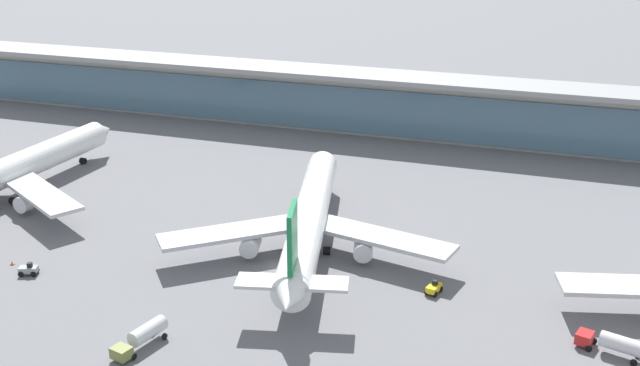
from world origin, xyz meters
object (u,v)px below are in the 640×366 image
airliner_centre_stand (309,220)px  service_truck_mid_apron_olive (142,336)px  service_truck_by_tail_yellow (434,288)px  service_truck_on_taxiway_red (614,343)px  service_truck_near_nose_grey (29,270)px  safety_cone_bravo (12,263)px  airliner_left_stand (4,173)px

airliner_centre_stand → service_truck_mid_apron_olive: 36.87m
service_truck_by_tail_yellow → service_truck_on_taxiway_red: (25.08, -8.79, 0.83)m
service_truck_near_nose_grey → safety_cone_bravo: service_truck_near_nose_grey is taller
airliner_centre_stand → service_truck_on_taxiway_red: 50.82m
service_truck_near_nose_grey → service_truck_mid_apron_olive: bearing=-24.2°
service_truck_mid_apron_olive → safety_cone_bravo: size_ratio=12.70×
airliner_left_stand → service_truck_near_nose_grey: (24.67, -25.19, -4.42)m
airliner_left_stand → service_truck_near_nose_grey: bearing=-45.6°
airliner_left_stand → safety_cone_bravo: airliner_left_stand is taller
airliner_left_stand → airliner_centre_stand: (63.23, -2.58, 0.00)m
airliner_centre_stand → service_truck_near_nose_grey: bearing=-149.6°
service_truck_near_nose_grey → airliner_left_stand: bearing=134.4°
airliner_centre_stand → service_truck_on_taxiway_red: airliner_centre_stand is taller
airliner_centre_stand → airliner_left_stand: bearing=177.7°
airliner_left_stand → service_truck_near_nose_grey: 35.53m
service_truck_near_nose_grey → service_truck_by_tail_yellow: same height
airliner_left_stand → airliner_centre_stand: size_ratio=1.01×
service_truck_near_nose_grey → safety_cone_bravo: bearing=157.5°
airliner_left_stand → safety_cone_bravo: (19.86, -23.20, -4.97)m
service_truck_mid_apron_olive → service_truck_on_taxiway_red: 61.34m
airliner_centre_stand → service_truck_near_nose_grey: 44.92m
airliner_left_stand → service_truck_by_tail_yellow: 86.68m
airliner_left_stand → service_truck_on_taxiway_red: size_ratio=7.10×
safety_cone_bravo → airliner_centre_stand: bearing=25.4°
airliner_centre_stand → service_truck_mid_apron_olive: (-10.92, -35.03, -3.58)m
airliner_left_stand → service_truck_near_nose_grey: airliner_left_stand is taller
airliner_left_stand → service_truck_mid_apron_olive: airliner_left_stand is taller
airliner_centre_stand → service_truck_near_nose_grey: size_ratio=19.11×
service_truck_near_nose_grey → service_truck_by_tail_yellow: 62.87m
service_truck_on_taxiway_red → service_truck_mid_apron_olive: bearing=-163.0°
airliner_left_stand → service_truck_by_tail_yellow: airliner_left_stand is taller
airliner_centre_stand → service_truck_by_tail_yellow: (22.65, -8.28, -4.42)m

